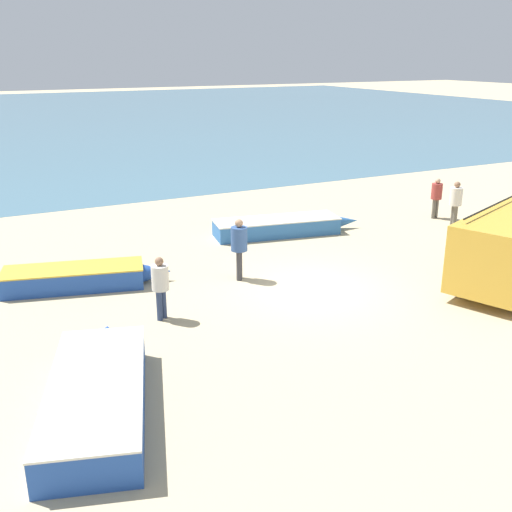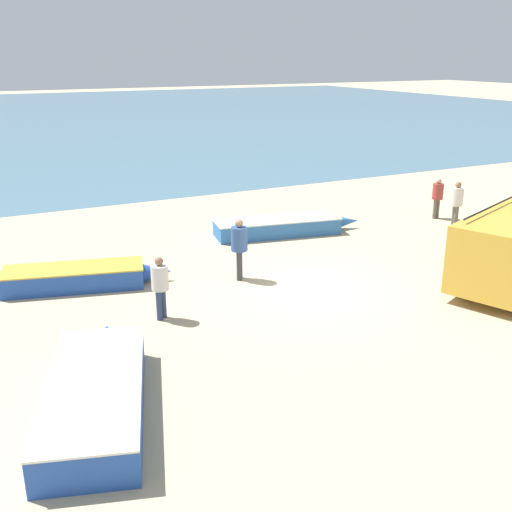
{
  "view_description": "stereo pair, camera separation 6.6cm",
  "coord_description": "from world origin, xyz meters",
  "px_view_note": "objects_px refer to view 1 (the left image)",
  "views": [
    {
      "loc": [
        -8.25,
        -12.91,
        6.17
      ],
      "look_at": [
        -1.4,
        0.64,
        1.0
      ],
      "focal_mm": 42.0,
      "sensor_mm": 36.0,
      "label": 1
    },
    {
      "loc": [
        -8.19,
        -12.94,
        6.17
      ],
      "look_at": [
        -1.4,
        0.64,
        1.0
      ],
      "focal_mm": 42.0,
      "sensor_mm": 36.0,
      "label": 2
    }
  ],
  "objects_px": {
    "fishing_rowboat_2": "(80,277)",
    "fisherman_1": "(239,244)",
    "fisherman_2": "(160,283)",
    "fishing_rowboat_0": "(282,226)",
    "fishing_rowboat_1": "(98,392)",
    "fisherman_3": "(456,200)",
    "fisherman_0": "(436,194)"
  },
  "relations": [
    {
      "from": "fisherman_0",
      "to": "fishing_rowboat_0",
      "type": "bearing_deg",
      "value": 73.89
    },
    {
      "from": "fishing_rowboat_1",
      "to": "fisherman_2",
      "type": "bearing_deg",
      "value": -18.09
    },
    {
      "from": "fishing_rowboat_0",
      "to": "fishing_rowboat_2",
      "type": "xyz_separation_m",
      "value": [
        -7.47,
        -1.98,
        0.0
      ]
    },
    {
      "from": "fishing_rowboat_0",
      "to": "fishing_rowboat_2",
      "type": "bearing_deg",
      "value": -155.01
    },
    {
      "from": "fisherman_1",
      "to": "fisherman_2",
      "type": "xyz_separation_m",
      "value": [
        -2.85,
        -1.61,
        -0.11
      ]
    },
    {
      "from": "fisherman_3",
      "to": "fishing_rowboat_0",
      "type": "bearing_deg",
      "value": 1.07
    },
    {
      "from": "fishing_rowboat_2",
      "to": "fisherman_0",
      "type": "bearing_deg",
      "value": 19.15
    },
    {
      "from": "fishing_rowboat_1",
      "to": "fisherman_2",
      "type": "relative_size",
      "value": 3.32
    },
    {
      "from": "fisherman_1",
      "to": "fisherman_2",
      "type": "height_order",
      "value": "fisherman_1"
    },
    {
      "from": "fisherman_2",
      "to": "fisherman_3",
      "type": "distance_m",
      "value": 12.65
    },
    {
      "from": "fisherman_1",
      "to": "fisherman_3",
      "type": "bearing_deg",
      "value": 36.37
    },
    {
      "from": "fishing_rowboat_2",
      "to": "fisherman_1",
      "type": "relative_size",
      "value": 2.6
    },
    {
      "from": "fisherman_3",
      "to": "fishing_rowboat_1",
      "type": "bearing_deg",
      "value": 42.51
    },
    {
      "from": "fisherman_3",
      "to": "fishing_rowboat_2",
      "type": "bearing_deg",
      "value": 19.21
    },
    {
      "from": "fisherman_0",
      "to": "fisherman_1",
      "type": "relative_size",
      "value": 0.89
    },
    {
      "from": "fishing_rowboat_2",
      "to": "fishing_rowboat_0",
      "type": "bearing_deg",
      "value": 29.14
    },
    {
      "from": "fishing_rowboat_0",
      "to": "fishing_rowboat_1",
      "type": "xyz_separation_m",
      "value": [
        -8.4,
        -8.24,
        0.05
      ]
    },
    {
      "from": "fishing_rowboat_2",
      "to": "fisherman_3",
      "type": "xyz_separation_m",
      "value": [
        13.65,
        -0.09,
        0.73
      ]
    },
    {
      "from": "fishing_rowboat_1",
      "to": "fisherman_2",
      "type": "distance_m",
      "value": 4.0
    },
    {
      "from": "fishing_rowboat_1",
      "to": "fishing_rowboat_2",
      "type": "distance_m",
      "value": 6.33
    },
    {
      "from": "fishing_rowboat_1",
      "to": "fisherman_0",
      "type": "relative_size",
      "value": 3.34
    },
    {
      "from": "fishing_rowboat_1",
      "to": "fishing_rowboat_2",
      "type": "relative_size",
      "value": 1.14
    },
    {
      "from": "fishing_rowboat_1",
      "to": "fisherman_1",
      "type": "bearing_deg",
      "value": -29.59
    },
    {
      "from": "fishing_rowboat_0",
      "to": "fishing_rowboat_1",
      "type": "bearing_deg",
      "value": -125.42
    },
    {
      "from": "fishing_rowboat_0",
      "to": "fisherman_3",
      "type": "relative_size",
      "value": 3.2
    },
    {
      "from": "fisherman_1",
      "to": "fisherman_0",
      "type": "bearing_deg",
      "value": 43.36
    },
    {
      "from": "fisherman_1",
      "to": "fishing_rowboat_1",
      "type": "bearing_deg",
      "value": -108.26
    },
    {
      "from": "fishing_rowboat_0",
      "to": "fisherman_3",
      "type": "height_order",
      "value": "fisherman_3"
    },
    {
      "from": "fishing_rowboat_2",
      "to": "fisherman_1",
      "type": "xyz_separation_m",
      "value": [
        4.2,
        -1.42,
        0.77
      ]
    },
    {
      "from": "fisherman_3",
      "to": "fisherman_1",
      "type": "bearing_deg",
      "value": 27.58
    },
    {
      "from": "fishing_rowboat_1",
      "to": "fisherman_0",
      "type": "bearing_deg",
      "value": -46.33
    },
    {
      "from": "fishing_rowboat_0",
      "to": "fisherman_1",
      "type": "height_order",
      "value": "fisherman_1"
    }
  ]
}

